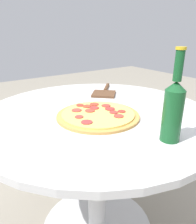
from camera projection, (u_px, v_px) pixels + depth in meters
name	position (u px, v px, depth m)	size (l,w,h in m)	color
table	(97.00, 147.00, 1.03)	(1.02, 1.02, 0.69)	silver
pizza	(98.00, 115.00, 0.90)	(0.34, 0.34, 0.02)	#C68E47
beer_bottle	(173.00, 108.00, 0.67)	(0.06, 0.06, 0.29)	#144C23
pizza_paddle	(105.00, 92.00, 1.23)	(0.25, 0.24, 0.02)	brown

